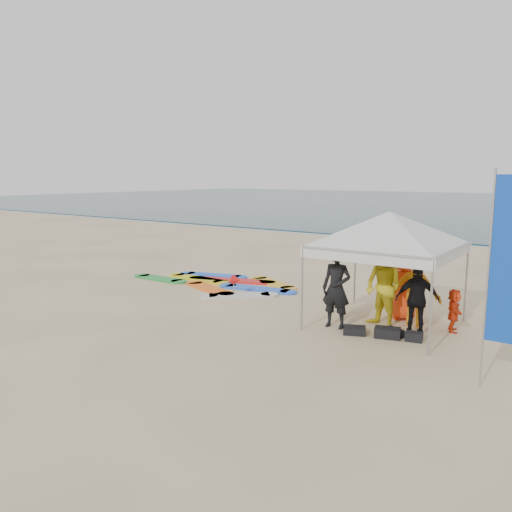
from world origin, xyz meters
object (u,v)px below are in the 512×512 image
object	(u,v)px
person_orange_a	(416,287)
person_black_a	(336,288)
person_yellow	(383,287)
surfboard_spread	(223,283)
person_seated	(454,310)
person_black_b	(417,300)
canopy_tent	(390,212)
feather_flag	(508,263)
person_orange_b	(404,286)
marker_pennant	(237,280)

from	to	relation	value
person_orange_a	person_black_a	bearing A→B (deg)	37.94
person_yellow	surfboard_spread	bearing A→B (deg)	-170.60
person_black_a	person_seated	bearing A→B (deg)	24.85
person_black_b	canopy_tent	bearing A→B (deg)	-40.21
person_seated	canopy_tent	xyz separation A→B (m)	(-1.47, -0.44, 2.24)
person_black_a	surfboard_spread	distance (m)	5.72
person_yellow	person_orange_a	bearing A→B (deg)	70.62
surfboard_spread	feather_flag	bearing A→B (deg)	-22.81
person_black_a	canopy_tent	world-z (taller)	canopy_tent
person_orange_a	surfboard_spread	world-z (taller)	person_orange_a
person_seated	canopy_tent	bearing A→B (deg)	89.82
canopy_tent	surfboard_spread	bearing A→B (deg)	167.96
person_black_a	canopy_tent	bearing A→B (deg)	39.61
person_black_b	surfboard_spread	distance (m)	7.19
person_black_b	feather_flag	distance (m)	3.34
person_orange_b	marker_pennant	distance (m)	4.92
person_black_a	feather_flag	world-z (taller)	feather_flag
person_black_b	person_seated	size ratio (longest dim) A/B	1.62
person_black_b	marker_pennant	xyz separation A→B (m)	(-5.56, 0.54, -0.32)
person_black_a	person_seated	distance (m)	2.74
person_yellow	feather_flag	world-z (taller)	feather_flag
surfboard_spread	person_orange_a	bearing A→B (deg)	-7.67
feather_flag	surfboard_spread	bearing A→B (deg)	157.19
feather_flag	surfboard_spread	xyz separation A→B (m)	(-9.05, 3.81, -2.15)
person_orange_a	person_black_b	world-z (taller)	person_orange_a
person_yellow	person_seated	xyz separation A→B (m)	(1.47, 0.66, -0.47)
person_black_a	person_black_b	distance (m)	1.83
canopy_tent	feather_flag	size ratio (longest dim) A/B	1.13
person_yellow	person_black_b	xyz separation A→B (m)	(0.84, -0.07, -0.16)
feather_flag	marker_pennant	world-z (taller)	feather_flag
person_orange_a	feather_flag	size ratio (longest dim) A/B	0.50
person_orange_a	canopy_tent	xyz separation A→B (m)	(-0.58, -0.40, 1.81)
feather_flag	marker_pennant	bearing A→B (deg)	160.21
person_orange_a	canopy_tent	size ratio (longest dim) A/B	0.45
person_yellow	person_orange_b	size ratio (longest dim) A/B	1.16
person_black_b	marker_pennant	size ratio (longest dim) A/B	2.56
marker_pennant	surfboard_spread	size ratio (longest dim) A/B	0.11
marker_pennant	feather_flag	bearing A→B (deg)	-19.79
person_black_a	canopy_tent	xyz separation A→B (m)	(0.90, 0.85, 1.79)
person_black_a	person_black_b	bearing A→B (deg)	14.09
person_black_a	canopy_tent	distance (m)	2.18
person_black_a	person_yellow	distance (m)	1.10
person_yellow	person_orange_b	bearing A→B (deg)	103.41
person_orange_a	surfboard_spread	size ratio (longest dim) A/B	0.33
canopy_tent	feather_flag	bearing A→B (deg)	-40.49
person_orange_b	surfboard_spread	distance (m)	6.37
feather_flag	person_yellow	bearing A→B (deg)	142.05
person_orange_b	person_seated	size ratio (longest dim) A/B	1.68
person_black_b	marker_pennant	bearing A→B (deg)	-26.73
person_seated	feather_flag	world-z (taller)	feather_flag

